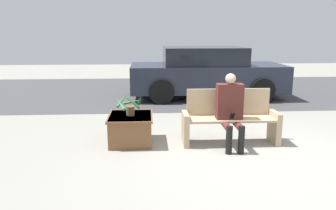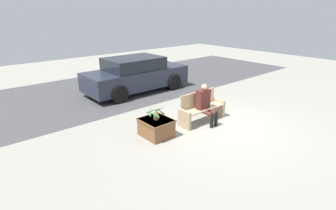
{
  "view_description": "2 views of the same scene",
  "coord_description": "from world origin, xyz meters",
  "px_view_note": "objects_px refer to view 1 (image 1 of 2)",
  "views": [
    {
      "loc": [
        -1.66,
        -4.7,
        1.95
      ],
      "look_at": [
        -1.32,
        0.87,
        0.68
      ],
      "focal_mm": 35.0,
      "sensor_mm": 36.0,
      "label": 1
    },
    {
      "loc": [
        -6.09,
        -4.4,
        3.35
      ],
      "look_at": [
        -1.42,
        1.05,
        0.75
      ],
      "focal_mm": 28.0,
      "sensor_mm": 36.0,
      "label": 2
    }
  ],
  "objects_px": {
    "parked_car": "(206,73)",
    "planter_box": "(131,128)",
    "person_seated": "(230,107)",
    "bench": "(230,118)",
    "potted_plant": "(130,105)"
  },
  "relations": [
    {
      "from": "parked_car",
      "to": "planter_box",
      "type": "bearing_deg",
      "value": -117.01
    },
    {
      "from": "planter_box",
      "to": "parked_car",
      "type": "height_order",
      "value": "parked_car"
    },
    {
      "from": "person_seated",
      "to": "parked_car",
      "type": "bearing_deg",
      "value": 85.6
    },
    {
      "from": "person_seated",
      "to": "parked_car",
      "type": "distance_m",
      "value": 4.28
    },
    {
      "from": "person_seated",
      "to": "planter_box",
      "type": "xyz_separation_m",
      "value": [
        -1.71,
        0.27,
        -0.42
      ]
    },
    {
      "from": "bench",
      "to": "person_seated",
      "type": "relative_size",
      "value": 1.34
    },
    {
      "from": "potted_plant",
      "to": "bench",
      "type": "bearing_deg",
      "value": -3.2
    },
    {
      "from": "bench",
      "to": "planter_box",
      "type": "bearing_deg",
      "value": 177.07
    },
    {
      "from": "parked_car",
      "to": "potted_plant",
      "type": "bearing_deg",
      "value": -117.13
    },
    {
      "from": "bench",
      "to": "person_seated",
      "type": "distance_m",
      "value": 0.31
    },
    {
      "from": "planter_box",
      "to": "potted_plant",
      "type": "xyz_separation_m",
      "value": [
        -0.01,
        0.01,
        0.42
      ]
    },
    {
      "from": "potted_plant",
      "to": "parked_car",
      "type": "relative_size",
      "value": 0.12
    },
    {
      "from": "person_seated",
      "to": "planter_box",
      "type": "distance_m",
      "value": 1.78
    },
    {
      "from": "bench",
      "to": "planter_box",
      "type": "distance_m",
      "value": 1.76
    },
    {
      "from": "potted_plant",
      "to": "parked_car",
      "type": "distance_m",
      "value": 4.48
    }
  ]
}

